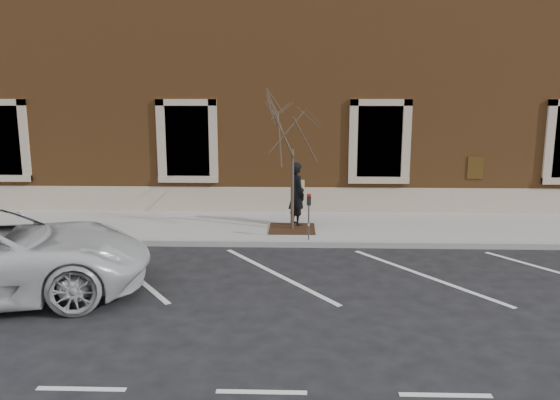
{
  "coord_description": "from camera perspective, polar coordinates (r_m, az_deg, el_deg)",
  "views": [
    {
      "loc": [
        0.45,
        -13.54,
        3.86
      ],
      "look_at": [
        0.0,
        0.6,
        1.1
      ],
      "focal_mm": 35.0,
      "sensor_mm": 36.0,
      "label": 1
    }
  ],
  "objects": [
    {
      "name": "tree_grate",
      "position": [
        15.22,
        1.27,
        -3.01
      ],
      "size": [
        1.27,
        1.27,
        0.03
      ],
      "primitive_type": "cube",
      "color": "#3E2013",
      "rests_on": "sidewalk_near"
    },
    {
      "name": "sidewalk_near",
      "position": [
        15.75,
        0.13,
        -2.86
      ],
      "size": [
        40.0,
        3.5,
        0.15
      ],
      "primitive_type": "cube",
      "color": "#A4A39A",
      "rests_on": "ground"
    },
    {
      "name": "parking_meter",
      "position": [
        13.96,
        3.03,
        -0.85
      ],
      "size": [
        0.11,
        0.08,
        1.21
      ],
      "rotation": [
        0.0,
        0.0,
        0.23
      ],
      "color": "#595B60",
      "rests_on": "sidewalk_near"
    },
    {
      "name": "ground",
      "position": [
        14.08,
        -0.08,
        -4.87
      ],
      "size": [
        120.0,
        120.0,
        0.0
      ],
      "primitive_type": "plane",
      "color": "#28282B",
      "rests_on": "ground"
    },
    {
      "name": "man",
      "position": [
        15.49,
        1.76,
        0.63
      ],
      "size": [
        0.69,
        0.79,
        1.82
      ],
      "primitive_type": "imported",
      "rotation": [
        0.0,
        0.0,
        2.05
      ],
      "color": "black",
      "rests_on": "sidewalk_near"
    },
    {
      "name": "curb_near",
      "position": [
        14.01,
        -0.09,
        -4.63
      ],
      "size": [
        40.0,
        0.12,
        0.15
      ],
      "primitive_type": "cube",
      "color": "#9E9E99",
      "rests_on": "ground"
    },
    {
      "name": "building_civic",
      "position": [
        21.28,
        0.63,
        11.4
      ],
      "size": [
        40.0,
        8.62,
        8.0
      ],
      "color": "brown",
      "rests_on": "ground"
    },
    {
      "name": "parking_stripes",
      "position": [
        11.98,
        -0.43,
        -7.73
      ],
      "size": [
        28.0,
        4.4,
        0.01
      ],
      "primitive_type": null,
      "color": "silver",
      "rests_on": "ground"
    },
    {
      "name": "sapling",
      "position": [
        14.79,
        1.32,
        7.62
      ],
      "size": [
        2.43,
        2.43,
        4.04
      ],
      "color": "#4C3A2E",
      "rests_on": "sidewalk_near"
    }
  ]
}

